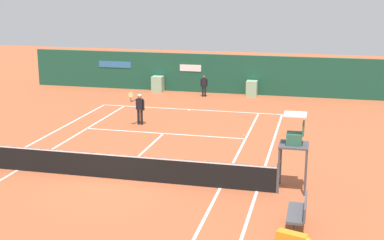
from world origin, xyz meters
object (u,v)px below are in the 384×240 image
object	(u,v)px
player_bench	(299,211)
player_on_baseline	(139,107)
ball_kid_centre_post	(204,84)
tennis_ball_by_sideline	(244,135)
umpire_chair	(294,141)
equipment_bag	(295,239)
tennis_ball_near_service_line	(144,137)

from	to	relation	value
player_bench	player_on_baseline	distance (m)	13.33
ball_kid_centre_post	tennis_ball_by_sideline	world-z (taller)	ball_kid_centre_post
umpire_chair	player_on_baseline	world-z (taller)	umpire_chair
umpire_chair	equipment_bag	bearing A→B (deg)	-175.70
equipment_bag	player_on_baseline	xyz separation A→B (m)	(-8.46, 11.41, 0.79)
player_on_baseline	tennis_ball_near_service_line	size ratio (longest dim) A/B	26.62
equipment_bag	player_on_baseline	distance (m)	14.22
umpire_chair	player_bench	distance (m)	3.22
player_bench	tennis_ball_by_sideline	world-z (taller)	player_bench
equipment_bag	tennis_ball_near_service_line	xyz separation A→B (m)	(-7.47, 9.19, -0.13)
ball_kid_centre_post	tennis_ball_near_service_line	xyz separation A→B (m)	(-0.70, -9.98, -0.76)
tennis_ball_by_sideline	tennis_ball_near_service_line	distance (m)	4.73
equipment_bag	tennis_ball_by_sideline	distance (m)	10.91
equipment_bag	ball_kid_centre_post	xyz separation A→B (m)	(-6.77, 19.17, 0.64)
player_bench	equipment_bag	bearing A→B (deg)	177.74
player_on_baseline	equipment_bag	bearing A→B (deg)	134.02
umpire_chair	tennis_ball_by_sideline	distance (m)	7.15
umpire_chair	player_bench	xyz separation A→B (m)	(0.35, -2.94, -1.26)
equipment_bag	tennis_ball_by_sideline	xyz separation A→B (m)	(-2.93, 10.51, -0.13)
umpire_chair	ball_kid_centre_post	bearing A→B (deg)	23.20
player_bench	ball_kid_centre_post	distance (m)	19.27
umpire_chair	player_on_baseline	xyz separation A→B (m)	(-8.15, 7.32, -0.82)
tennis_ball_by_sideline	ball_kid_centre_post	bearing A→B (deg)	113.95
umpire_chair	tennis_ball_near_service_line	xyz separation A→B (m)	(-7.16, 5.10, -1.74)
tennis_ball_by_sideline	tennis_ball_near_service_line	world-z (taller)	same
tennis_ball_near_service_line	umpire_chair	bearing A→B (deg)	-35.47
player_bench	equipment_bag	size ratio (longest dim) A/B	1.51
ball_kid_centre_post	tennis_ball_near_service_line	world-z (taller)	ball_kid_centre_post
equipment_bag	umpire_chair	bearing A→B (deg)	94.30
equipment_bag	tennis_ball_near_service_line	bearing A→B (deg)	129.10
ball_kid_centre_post	tennis_ball_near_service_line	distance (m)	10.03
umpire_chair	player_bench	size ratio (longest dim) A/B	1.81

